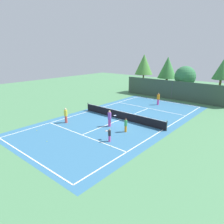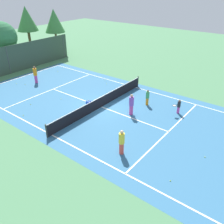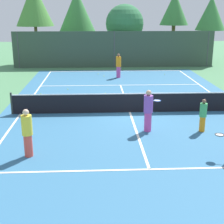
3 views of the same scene
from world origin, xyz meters
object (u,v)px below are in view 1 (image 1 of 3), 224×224
tennis_ball_10 (124,106)px  tennis_ball_1 (153,103)px  tennis_ball_0 (107,112)px  tennis_ball_2 (166,120)px  player_1 (66,115)px  tennis_ball_9 (154,101)px  tennis_ball_4 (111,105)px  player_3 (110,118)px  tennis_ball_6 (175,120)px  player_0 (158,99)px  tennis_ball_5 (37,130)px  tennis_ball_11 (184,107)px  player_2 (109,135)px  tennis_ball_8 (132,110)px  ball_crate (125,115)px  tennis_ball_7 (47,141)px  player_4 (126,125)px  tennis_ball_3 (111,146)px

tennis_ball_10 → tennis_ball_1: bearing=60.7°
tennis_ball_0 → tennis_ball_2: 7.97m
player_1 → tennis_ball_9: player_1 is taller
tennis_ball_2 → tennis_ball_9: (-5.94, 7.60, 0.00)m
tennis_ball_2 → tennis_ball_4: 9.61m
player_3 → tennis_ball_6: 8.15m
player_0 → tennis_ball_0: (-3.36, -8.01, -0.90)m
tennis_ball_5 → tennis_ball_11: size_ratio=1.00×
player_3 → tennis_ball_2: player_3 is taller
player_2 → tennis_ball_11: 15.88m
tennis_ball_6 → tennis_ball_8: 6.29m
player_2 → tennis_ball_10: size_ratio=18.66×
tennis_ball_6 → ball_crate: bearing=-154.3°
ball_crate → player_2: bearing=-64.2°
tennis_ball_2 → tennis_ball_11: same height
player_0 → tennis_ball_11: player_0 is taller
tennis_ball_0 → tennis_ball_5: same height
tennis_ball_5 → tennis_ball_10: same height
tennis_ball_7 → tennis_ball_11: bearing=75.4°
tennis_ball_6 → player_4: bearing=-109.3°
player_1 → tennis_ball_11: player_1 is taller
tennis_ball_11 → tennis_ball_4: bearing=-145.8°
tennis_ball_5 → tennis_ball_8: (3.33, 12.65, 0.00)m
ball_crate → tennis_ball_5: size_ratio=6.45×
tennis_ball_0 → tennis_ball_1: size_ratio=1.00×
player_3 → tennis_ball_7: bearing=-104.7°
tennis_ball_8 → tennis_ball_9: bearing=93.3°
player_3 → tennis_ball_2: (3.95, 5.78, -0.90)m
player_3 → tennis_ball_5: bearing=-129.9°
tennis_ball_3 → tennis_ball_5: 8.56m
tennis_ball_6 → tennis_ball_11: size_ratio=1.00×
player_3 → tennis_ball_1: player_3 is taller
player_2 → tennis_ball_2: size_ratio=18.66×
tennis_ball_3 → tennis_ball_11: (0.02, 16.58, 0.00)m
tennis_ball_11 → tennis_ball_7: bearing=-104.6°
tennis_ball_4 → tennis_ball_10: bearing=37.1°
tennis_ball_0 → tennis_ball_2: bearing=13.4°
ball_crate → tennis_ball_9: (-1.17, 9.40, -0.15)m
player_2 → tennis_ball_8: bearing=113.1°
player_3 → tennis_ball_11: bearing=75.4°
tennis_ball_4 → tennis_ball_11: (8.95, 6.08, 0.00)m
tennis_ball_1 → tennis_ball_3: same height
player_1 → tennis_ball_10: player_1 is taller
tennis_ball_1 → tennis_ball_7: 19.17m
player_1 → tennis_ball_0: 6.40m
tennis_ball_5 → tennis_ball_6: same height
tennis_ball_5 → tennis_ball_8: same height
tennis_ball_5 → tennis_ball_8: size_ratio=1.00×
player_3 → tennis_ball_2: 7.05m
ball_crate → tennis_ball_5: ball_crate is taller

